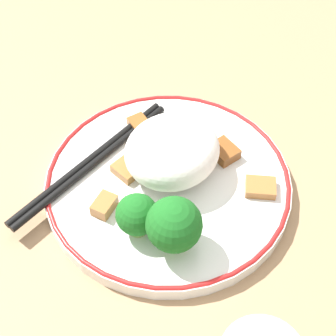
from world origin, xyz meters
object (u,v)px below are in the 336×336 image
at_px(plate, 168,184).
at_px(broccoli_back_left, 137,215).
at_px(broccoli_back_center, 174,225).
at_px(chopsticks, 91,162).

distance_m(plate, broccoli_back_left, 0.08).
relative_size(broccoli_back_center, chopsticks, 0.28).
xyz_separation_m(broccoli_back_center, chopsticks, (0.00, -0.14, -0.03)).
bearing_deg(plate, broccoli_back_center, 54.32).
xyz_separation_m(plate, chopsticks, (0.05, -0.07, 0.01)).
bearing_deg(broccoli_back_left, broccoli_back_center, 112.73).
bearing_deg(broccoli_back_center, chopsticks, -88.75).
relative_size(broccoli_back_left, chopsticks, 0.21).
relative_size(plate, chopsticks, 1.18).
distance_m(broccoli_back_center, chopsticks, 0.14).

